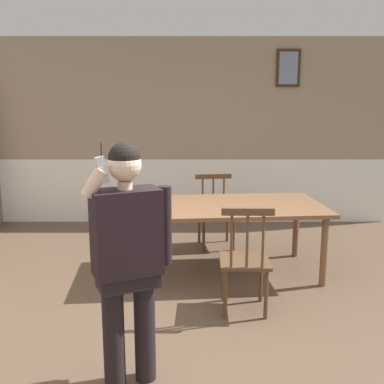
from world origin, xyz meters
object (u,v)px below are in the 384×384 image
(dining_table, at_px, (230,211))
(person_figure, at_px, (130,251))
(chair_by_doorway, at_px, (247,260))
(chair_near_window, at_px, (217,211))

(dining_table, distance_m, person_figure, 2.13)
(dining_table, bearing_deg, chair_by_doorway, -85.25)
(dining_table, distance_m, chair_near_window, 0.97)
(dining_table, relative_size, person_figure, 1.30)
(chair_by_doorway, relative_size, person_figure, 0.61)
(dining_table, relative_size, chair_near_window, 2.30)
(chair_by_doorway, bearing_deg, chair_near_window, 96.33)
(person_figure, bearing_deg, dining_table, -135.77)
(chair_near_window, bearing_deg, person_figure, 68.85)
(dining_table, height_order, chair_by_doorway, chair_by_doorway)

